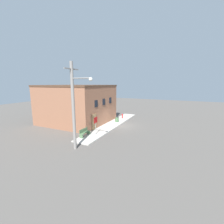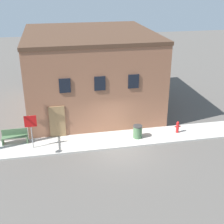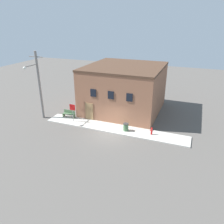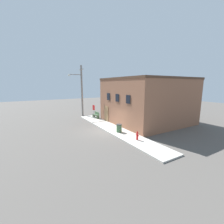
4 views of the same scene
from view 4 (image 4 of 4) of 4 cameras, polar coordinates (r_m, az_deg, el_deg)
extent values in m
plane|color=#56514C|center=(16.74, -2.81, -7.22)|extent=(80.00, 80.00, 0.00)
cube|color=#BCB7AD|center=(17.23, 0.40, -6.49)|extent=(16.26, 2.17, 0.12)
cube|color=#8E5B42|center=(20.80, 13.22, 3.99)|extent=(9.21, 9.49, 5.68)
cube|color=#4C3323|center=(20.69, 13.56, 12.16)|extent=(9.31, 9.59, 0.24)
cube|color=black|center=(19.62, -1.36, 5.89)|extent=(0.70, 0.08, 0.90)
cube|color=black|center=(17.78, 2.03, 5.42)|extent=(0.70, 0.08, 0.90)
cube|color=black|center=(16.02, 6.18, 4.82)|extent=(0.70, 0.08, 0.90)
cube|color=#937047|center=(20.49, -2.17, -0.76)|extent=(1.00, 0.08, 2.20)
cylinder|color=red|center=(13.91, 9.59, -9.10)|extent=(0.18, 0.18, 0.67)
sphere|color=red|center=(13.79, 9.64, -7.60)|extent=(0.16, 0.16, 0.16)
cylinder|color=red|center=(13.98, 9.23, -8.55)|extent=(0.10, 0.08, 0.08)
cylinder|color=red|center=(13.77, 9.99, -8.87)|extent=(0.10, 0.08, 0.08)
cylinder|color=gray|center=(21.33, -6.92, -0.17)|extent=(0.06, 0.06, 2.12)
cube|color=red|center=(21.21, -7.02, 1.70)|extent=(0.71, 0.02, 0.71)
cube|color=#4C6B47|center=(23.45, -6.92, -1.31)|extent=(0.08, 0.44, 0.43)
cube|color=#4C6B47|center=(22.15, -5.40, -1.98)|extent=(0.08, 0.44, 0.43)
cube|color=#4C6B47|center=(22.75, -6.19, -1.06)|extent=(1.54, 0.44, 0.04)
cube|color=#4C6B47|center=(22.79, -5.74, -0.45)|extent=(1.54, 0.04, 0.42)
cylinder|color=#426642|center=(15.91, 2.70, -6.25)|extent=(0.56, 0.56, 0.78)
cylinder|color=#2D2D2D|center=(15.79, 2.72, -4.79)|extent=(0.59, 0.59, 0.06)
cylinder|color=gray|center=(24.76, -11.39, 7.79)|extent=(0.29, 0.29, 8.04)
cylinder|color=gray|center=(24.49, -13.83, 13.70)|extent=(0.10, 1.95, 0.10)
sphere|color=silver|center=(24.21, -16.09, 13.40)|extent=(0.32, 0.32, 0.32)
cube|color=gray|center=(24.85, -11.68, 15.59)|extent=(1.80, 0.10, 0.10)
camera|label=1|loc=(34.06, -32.41, 10.67)|focal=24.00mm
camera|label=2|loc=(20.28, -58.80, 18.67)|focal=50.00mm
camera|label=3|loc=(14.66, -96.43, 23.71)|focal=35.00mm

